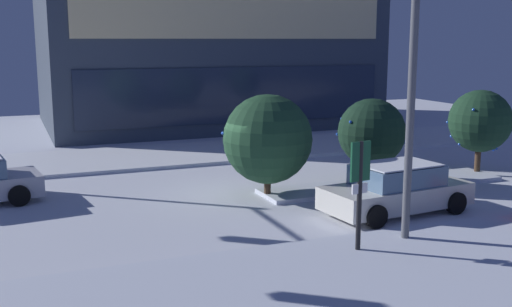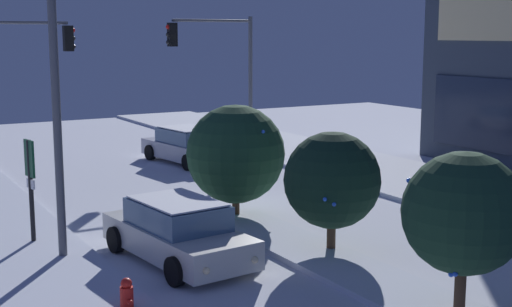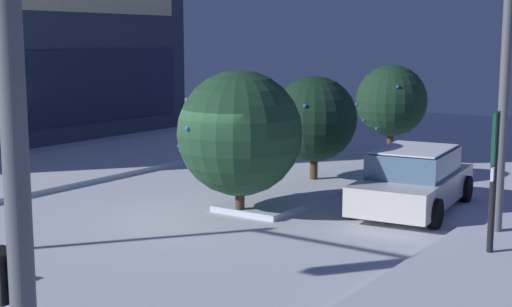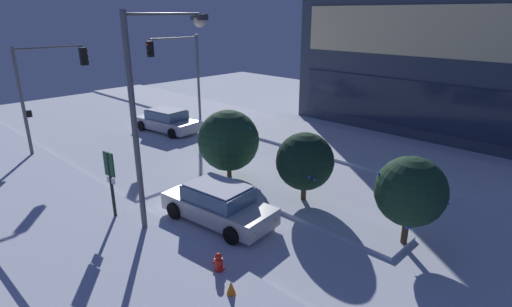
% 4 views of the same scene
% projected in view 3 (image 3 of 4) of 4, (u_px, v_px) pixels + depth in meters
% --- Properties ---
extents(ground, '(52.00, 52.00, 0.00)m').
position_uv_depth(ground, '(212.00, 217.00, 16.59)').
color(ground, silver).
extents(curb_strip_far, '(52.00, 5.20, 0.14)m').
position_uv_depth(curb_strip_far, '(1.00, 178.00, 20.90)').
color(curb_strip_far, silver).
rests_on(curb_strip_far, ground).
extents(median_strip, '(9.00, 1.80, 0.14)m').
position_uv_depth(median_strip, '(334.00, 182.00, 20.27)').
color(median_strip, silver).
rests_on(median_strip, ground).
extents(car_near, '(4.75, 2.43, 1.49)m').
position_uv_depth(car_near, '(414.00, 180.00, 17.22)').
color(car_near, silver).
rests_on(car_near, ground).
extents(parking_info_sign, '(0.55, 0.14, 2.75)m').
position_uv_depth(parking_info_sign, '(494.00, 166.00, 13.12)').
color(parking_info_sign, black).
rests_on(parking_info_sign, ground).
extents(decorated_tree_median, '(2.88, 2.93, 3.37)m').
position_uv_depth(decorated_tree_median, '(240.00, 133.00, 16.47)').
color(decorated_tree_median, '#473323').
rests_on(decorated_tree_median, ground).
extents(decorated_tree_left_of_median, '(2.34, 2.34, 3.24)m').
position_uv_depth(decorated_tree_left_of_median, '(391.00, 101.00, 23.64)').
color(decorated_tree_left_of_median, '#473323').
rests_on(decorated_tree_left_of_median, ground).
extents(decorated_tree_right_of_median, '(2.39, 2.39, 3.05)m').
position_uv_depth(decorated_tree_right_of_median, '(314.00, 119.00, 20.12)').
color(decorated_tree_right_of_median, '#473323').
rests_on(decorated_tree_right_of_median, ground).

